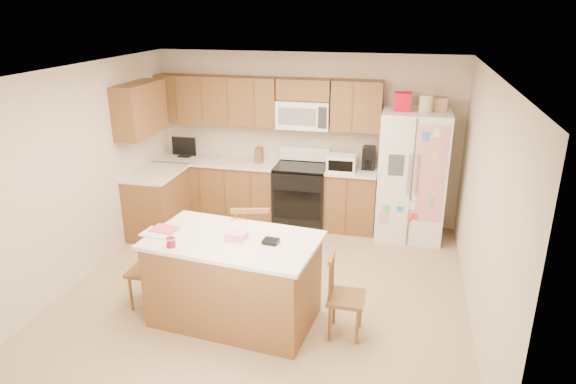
% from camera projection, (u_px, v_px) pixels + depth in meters
% --- Properties ---
extents(ground, '(4.50, 4.50, 0.00)m').
position_uv_depth(ground, '(268.00, 287.00, 6.03)').
color(ground, tan).
rests_on(ground, ground).
extents(room_shell, '(4.60, 4.60, 2.52)m').
position_uv_depth(room_shell, '(266.00, 171.00, 5.53)').
color(room_shell, beige).
rests_on(room_shell, ground).
extents(cabinetry, '(3.36, 1.56, 2.15)m').
position_uv_depth(cabinetry, '(235.00, 164.00, 7.56)').
color(cabinetry, brown).
rests_on(cabinetry, ground).
extents(stove, '(0.76, 0.65, 1.13)m').
position_uv_depth(stove, '(301.00, 194.00, 7.64)').
color(stove, black).
rests_on(stove, ground).
extents(refrigerator, '(0.90, 0.79, 2.04)m').
position_uv_depth(refrigerator, '(412.00, 174.00, 7.09)').
color(refrigerator, white).
rests_on(refrigerator, ground).
extents(island, '(1.85, 1.17, 1.02)m').
position_uv_depth(island, '(234.00, 279.00, 5.28)').
color(island, brown).
rests_on(island, ground).
extents(windsor_chair_left, '(0.38, 0.40, 0.91)m').
position_uv_depth(windsor_chair_left, '(149.00, 269.00, 5.55)').
color(windsor_chair_left, brown).
rests_on(windsor_chair_left, ground).
extents(windsor_chair_back, '(0.54, 0.53, 1.04)m').
position_uv_depth(windsor_chair_back, '(252.00, 248.00, 5.90)').
color(windsor_chair_back, brown).
rests_on(windsor_chair_back, ground).
extents(windsor_chair_right, '(0.36, 0.38, 0.88)m').
position_uv_depth(windsor_chair_right, '(344.00, 297.00, 5.06)').
color(windsor_chair_right, brown).
rests_on(windsor_chair_right, ground).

